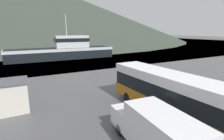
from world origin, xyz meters
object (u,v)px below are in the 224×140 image
Objects in this scene: storage_bin at (163,86)px; small_boat at (38,57)px; delivery_van at (155,131)px; dock_kiosk at (11,96)px; tour_bus at (175,95)px; fishing_boat at (64,50)px.

storage_bin is 32.45m from small_boat.
delivery_van is at bearing -165.67° from small_boat.
dock_kiosk reaches higher than storage_bin.
tour_bus is 33.34m from fishing_boat.
fishing_boat is at bearing 98.10° from storage_bin.
dock_kiosk is 0.37× the size of small_boat.
tour_bus reaches higher than delivery_van.
delivery_van is 0.88× the size of small_boat.
delivery_van is 4.96× the size of storage_bin.
delivery_van is at bearing -54.62° from dock_kiosk.
delivery_van reaches higher than small_boat.
fishing_boat is (3.72, 35.66, 0.67)m from delivery_van.
fishing_boat is 3.27× the size of small_boat.
delivery_van reaches higher than storage_bin.
fishing_boat reaches higher than small_boat.
storage_bin is at bearing -151.24° from small_boat.
tour_bus is 9.59× the size of storage_bin.
delivery_van is at bearing 175.32° from fishing_boat.
delivery_van is 38.38m from small_boat.
tour_bus reaches higher than dock_kiosk.
small_boat is (-1.82, 38.33, -0.83)m from delivery_van.
fishing_boat is (-0.19, 33.34, 0.12)m from tour_bus.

